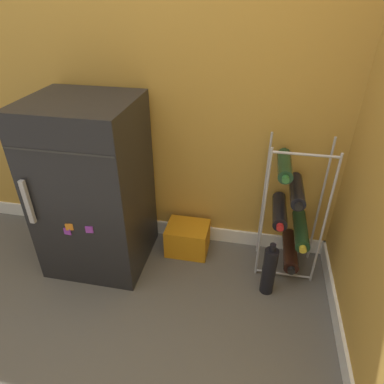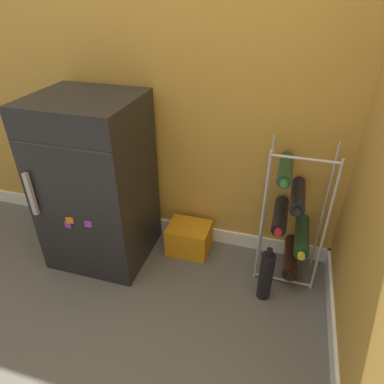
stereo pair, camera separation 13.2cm
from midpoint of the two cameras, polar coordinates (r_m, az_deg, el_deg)
ground_plane at (r=1.75m, az=-6.78°, el=-20.38°), size 14.00×14.00×0.00m
wall_back at (r=1.75m, az=0.24°, el=27.21°), size 6.77×0.07×2.50m
mini_fridge at (r=1.86m, az=-13.70°, el=1.37°), size 0.51×0.49×0.93m
wine_rack at (r=1.82m, az=18.33°, el=-4.56°), size 0.30×0.32×0.76m
soda_box at (r=2.03m, az=1.37°, el=-7.73°), size 0.24×0.19×0.18m
loose_bottle_floor at (r=1.79m, az=14.35°, el=-13.41°), size 0.07×0.07×0.31m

